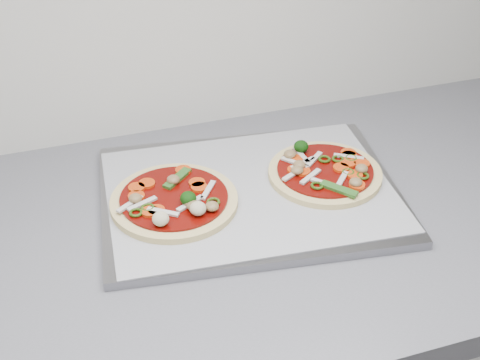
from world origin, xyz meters
name	(u,v)px	position (x,y,z in m)	size (l,w,h in m)	color
countertop	(384,203)	(0.00, 1.30, 0.88)	(3.60, 0.60, 0.04)	slate
baking_tray	(250,195)	(-0.21, 1.35, 0.91)	(0.45, 0.33, 0.01)	gray
parchment	(250,190)	(-0.21, 1.35, 0.92)	(0.43, 0.31, 0.00)	#9C9CA1
pizza_left	(174,200)	(-0.33, 1.35, 0.93)	(0.21, 0.21, 0.03)	#EAD688
pizza_right	(325,171)	(-0.08, 1.35, 0.92)	(0.23, 0.23, 0.03)	#EAD688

